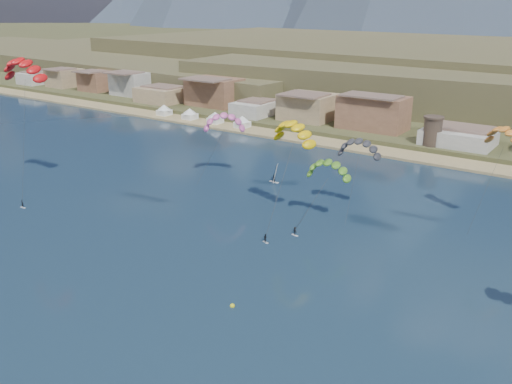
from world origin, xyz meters
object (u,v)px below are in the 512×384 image
kitesurfer_red (23,66)px  windsurfer (275,177)px  watchtower (433,131)px  buoy (232,306)px  kitesurfer_green (328,167)px  kitesurfer_yellow (294,129)px

kitesurfer_red → windsurfer: size_ratio=7.05×
kitesurfer_red → windsurfer: bearing=41.6°
watchtower → buoy: 102.37m
windsurfer → buoy: bearing=-62.7°
kitesurfer_green → kitesurfer_red: bearing=-161.1°
kitesurfer_yellow → kitesurfer_green: size_ratio=1.51×
kitesurfer_red → buoy: (68.35, -14.95, -28.67)m
kitesurfer_red → kitesurfer_green: kitesurfer_red is taller
watchtower → kitesurfer_red: size_ratio=0.27×
watchtower → windsurfer: (-21.85, -50.22, -4.93)m
kitesurfer_red → kitesurfer_yellow: kitesurfer_red is taller
windsurfer → buoy: windsurfer is taller
kitesurfer_yellow → buoy: (11.21, -34.65, -18.45)m
kitesurfer_yellow → buoy: 40.82m
kitesurfer_yellow → windsurfer: size_ratio=5.06×
kitesurfer_green → windsurfer: 28.73m
kitesurfer_red → kitesurfer_yellow: (57.15, 19.69, -10.22)m
windsurfer → watchtower: bearing=66.5°
buoy → windsurfer: bearing=117.3°
watchtower → kitesurfer_yellow: bearing=-95.3°
watchtower → buoy: bearing=-87.2°
kitesurfer_green → windsurfer: kitesurfer_green is taller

